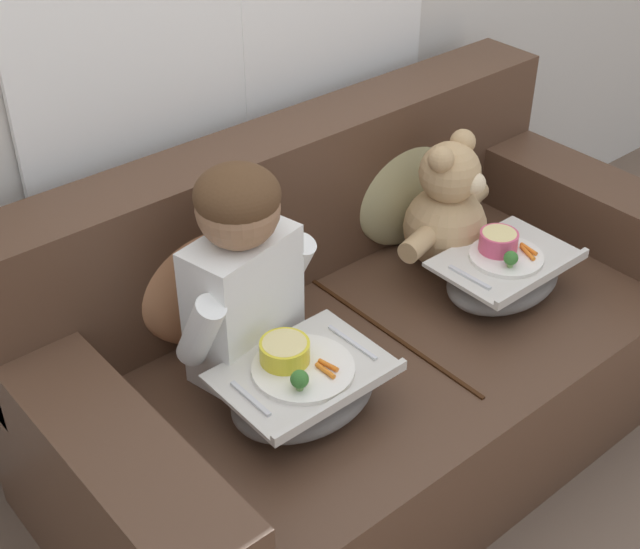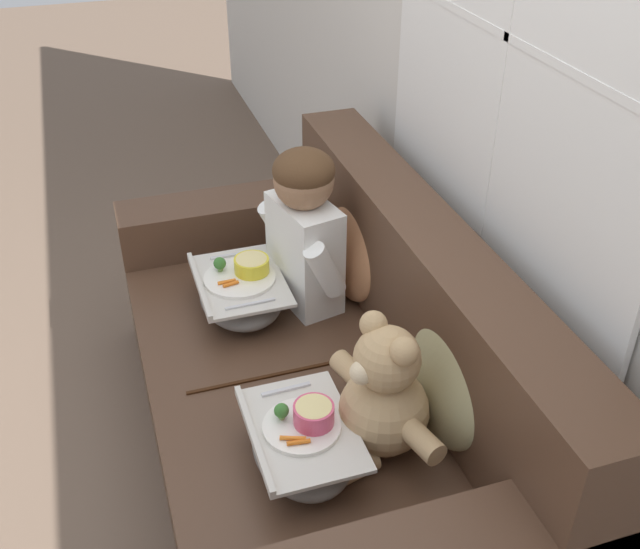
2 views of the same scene
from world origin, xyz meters
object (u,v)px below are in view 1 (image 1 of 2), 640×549
(couch, at_px, (360,347))
(teddy_bear, at_px, (448,212))
(throw_pillow_behind_child, at_px, (200,269))
(child_figure, at_px, (242,264))
(lap_tray_teddy, at_px, (503,275))
(throw_pillow_behind_teddy, at_px, (400,180))
(lap_tray_child, at_px, (303,388))

(couch, xyz_separation_m, teddy_bear, (0.37, 0.03, 0.30))
(throw_pillow_behind_child, bearing_deg, teddy_bear, -15.22)
(child_figure, xyz_separation_m, lap_tray_teddy, (0.75, -0.23, -0.24))
(throw_pillow_behind_teddy, distance_m, lap_tray_teddy, 0.45)
(child_figure, relative_size, lap_tray_child, 1.45)
(throw_pillow_behind_child, bearing_deg, lap_tray_teddy, -30.16)
(throw_pillow_behind_child, height_order, teddy_bear, throw_pillow_behind_child)
(couch, xyz_separation_m, throw_pillow_behind_child, (-0.37, 0.24, 0.32))
(throw_pillow_behind_child, height_order, throw_pillow_behind_teddy, throw_pillow_behind_child)
(throw_pillow_behind_child, height_order, lap_tray_child, throw_pillow_behind_child)
(teddy_bear, bearing_deg, lap_tray_child, -162.98)
(throw_pillow_behind_teddy, xyz_separation_m, lap_tray_child, (-0.75, -0.43, -0.12))
(teddy_bear, bearing_deg, lap_tray_teddy, -90.43)
(lap_tray_child, height_order, lap_tray_teddy, lap_tray_teddy)
(couch, bearing_deg, throw_pillow_behind_child, 147.45)
(throw_pillow_behind_teddy, height_order, teddy_bear, teddy_bear)
(couch, distance_m, lap_tray_child, 0.46)
(lap_tray_child, xyz_separation_m, lap_tray_teddy, (0.75, -0.00, -0.00))
(throw_pillow_behind_child, relative_size, lap_tray_child, 1.09)
(teddy_bear, bearing_deg, child_figure, 179.65)
(child_figure, relative_size, lap_tray_teddy, 1.48)
(throw_pillow_behind_child, relative_size, throw_pillow_behind_teddy, 1.03)
(couch, xyz_separation_m, throw_pillow_behind_teddy, (0.37, 0.24, 0.32))
(couch, height_order, throw_pillow_behind_teddy, couch)
(lap_tray_child, distance_m, lap_tray_teddy, 0.75)
(couch, xyz_separation_m, lap_tray_teddy, (0.37, -0.20, 0.19))
(throw_pillow_behind_child, xyz_separation_m, lap_tray_child, (-0.00, -0.43, -0.12))
(couch, relative_size, child_figure, 3.30)
(couch, bearing_deg, lap_tray_child, -152.54)
(couch, relative_size, throw_pillow_behind_teddy, 4.51)
(lap_tray_teddy, bearing_deg, throw_pillow_behind_child, 149.84)
(throw_pillow_behind_teddy, relative_size, child_figure, 0.73)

